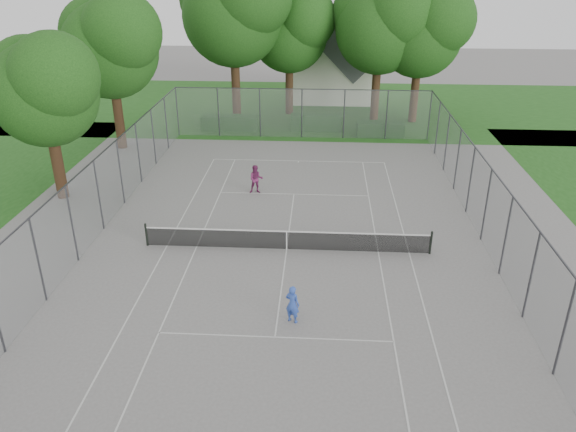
# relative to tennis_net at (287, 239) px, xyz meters

# --- Properties ---
(ground) EXTENTS (120.00, 120.00, 0.00)m
(ground) POSITION_rel_tennis_net_xyz_m (0.00, 0.00, -0.51)
(ground) COLOR slate
(ground) RESTS_ON ground
(grass_far) EXTENTS (60.00, 20.00, 0.00)m
(grass_far) POSITION_rel_tennis_net_xyz_m (0.00, 26.00, -0.51)
(grass_far) COLOR #1D4F16
(grass_far) RESTS_ON ground
(court_markings) EXTENTS (11.03, 23.83, 0.01)m
(court_markings) POSITION_rel_tennis_net_xyz_m (0.00, 0.00, -0.50)
(court_markings) COLOR #BCBCB7
(court_markings) RESTS_ON ground
(tennis_net) EXTENTS (12.87, 0.10, 1.10)m
(tennis_net) POSITION_rel_tennis_net_xyz_m (0.00, 0.00, 0.00)
(tennis_net) COLOR black
(tennis_net) RESTS_ON ground
(perimeter_fence) EXTENTS (18.08, 34.08, 3.52)m
(perimeter_fence) POSITION_rel_tennis_net_xyz_m (0.00, 0.00, 1.30)
(perimeter_fence) COLOR #38383D
(perimeter_fence) RESTS_ON ground
(tree_far_left) EXTENTS (8.64, 7.89, 12.42)m
(tree_far_left) POSITION_rel_tennis_net_xyz_m (-5.23, 21.28, 8.03)
(tree_far_left) COLOR #331F12
(tree_far_left) RESTS_ON ground
(tree_far_midleft) EXTENTS (6.95, 6.35, 10.00)m
(tree_far_midleft) POSITION_rel_tennis_net_xyz_m (-1.20, 23.56, 6.36)
(tree_far_midleft) COLOR #331F12
(tree_far_midleft) RESTS_ON ground
(tree_far_midright) EXTENTS (7.58, 6.92, 10.90)m
(tree_far_midright) POSITION_rel_tennis_net_xyz_m (5.66, 21.78, 6.98)
(tree_far_midright) COLOR #331F12
(tree_far_midright) RESTS_ON ground
(tree_far_right) EXTENTS (7.14, 6.52, 10.26)m
(tree_far_right) POSITION_rel_tennis_net_xyz_m (8.68, 21.72, 6.54)
(tree_far_right) COLOR #331F12
(tree_far_right) RESTS_ON ground
(tree_side_back) EXTENTS (7.09, 6.48, 10.20)m
(tree_side_back) POSITION_rel_tennis_net_xyz_m (-12.12, 13.87, 6.49)
(tree_side_back) COLOR #331F12
(tree_side_back) RESTS_ON ground
(tree_side_front) EXTENTS (6.18, 5.65, 8.89)m
(tree_side_front) POSITION_rel_tennis_net_xyz_m (-12.54, 5.21, 5.59)
(tree_side_front) COLOR #331F12
(tree_side_front) RESTS_ON ground
(hedge_left) EXTENTS (4.20, 1.26, 1.05)m
(hedge_left) POSITION_rel_tennis_net_xyz_m (-5.50, 18.69, 0.01)
(hedge_left) COLOR #184416
(hedge_left) RESTS_ON ground
(hedge_mid) EXTENTS (3.79, 1.08, 1.19)m
(hedge_mid) POSITION_rel_tennis_net_xyz_m (1.01, 18.88, 0.08)
(hedge_mid) COLOR #184416
(hedge_mid) RESTS_ON ground
(hedge_right) EXTENTS (3.37, 1.23, 1.01)m
(hedge_right) POSITION_rel_tennis_net_xyz_m (5.70, 17.77, -0.01)
(hedge_right) COLOR #184416
(hedge_right) RESTS_ON ground
(house) EXTENTS (7.74, 6.00, 9.64)m
(house) POSITION_rel_tennis_net_xyz_m (2.11, 29.11, 3.37)
(house) COLOR white
(house) RESTS_ON ground
(girl_player) EXTENTS (0.64, 0.55, 1.48)m
(girl_player) POSITION_rel_tennis_net_xyz_m (0.56, -5.42, 0.23)
(girl_player) COLOR #3152BA
(girl_player) RESTS_ON ground
(woman_player) EXTENTS (0.85, 0.70, 1.60)m
(woman_player) POSITION_rel_tennis_net_xyz_m (-2.11, 6.49, 0.29)
(woman_player) COLOR #762758
(woman_player) RESTS_ON ground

